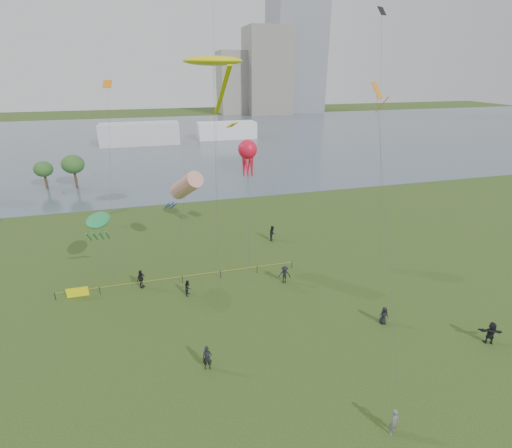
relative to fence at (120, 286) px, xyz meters
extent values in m
plane|color=#243B12|center=(12.63, -15.12, -0.55)|extent=(400.00, 400.00, 0.00)
cube|color=#4F5E6C|center=(12.63, 84.88, -0.53)|extent=(400.00, 120.00, 0.08)
cube|color=slate|center=(58.63, 146.88, 18.45)|extent=(20.00, 20.00, 38.00)
cube|color=gray|center=(44.63, 152.88, 13.45)|extent=(16.00, 18.00, 28.00)
cube|color=silver|center=(0.63, 79.88, 2.45)|extent=(22.00, 8.00, 6.00)
cube|color=white|center=(26.63, 82.88, 1.95)|extent=(18.00, 7.00, 5.00)
cylinder|color=#3C2B1B|center=(-15.27, 39.24, 0.59)|extent=(0.44, 0.44, 2.30)
ellipsoid|color=#346427|center=(-15.27, 39.24, 3.17)|extent=(3.26, 3.26, 2.75)
cylinder|color=#3C2B1B|center=(-10.07, 38.40, 0.83)|extent=(0.44, 0.44, 2.76)
ellipsoid|color=#346427|center=(-10.07, 38.40, 3.93)|extent=(3.93, 3.93, 3.31)
cylinder|color=black|center=(-5.88, 0.00, -0.13)|extent=(0.07, 0.07, 0.85)
cylinder|color=black|center=(-1.88, 0.00, -0.13)|extent=(0.07, 0.07, 0.85)
cylinder|color=black|center=(2.12, 0.00, -0.13)|extent=(0.07, 0.07, 0.85)
cylinder|color=black|center=(6.12, 0.00, -0.13)|extent=(0.07, 0.07, 0.85)
cylinder|color=black|center=(10.12, 0.00, -0.13)|extent=(0.07, 0.07, 0.85)
cylinder|color=black|center=(14.12, 0.00, -0.13)|extent=(0.07, 0.07, 0.85)
cylinder|color=black|center=(18.12, 0.00, -0.13)|extent=(0.07, 0.07, 0.85)
cylinder|color=gold|center=(6.12, 0.00, 0.19)|extent=(24.00, 0.03, 0.03)
cube|color=#EEEA0C|center=(-3.88, 0.00, 0.00)|extent=(2.00, 0.04, 1.00)
imported|color=slate|center=(17.10, -20.63, 0.37)|extent=(0.80, 0.72, 1.84)
imported|color=black|center=(6.51, -2.36, 0.25)|extent=(0.86, 0.96, 1.61)
imported|color=black|center=(16.33, -2.67, 0.40)|extent=(1.38, 1.02, 1.92)
imported|color=black|center=(2.06, 0.20, 0.42)|extent=(1.04, 1.22, 1.96)
imported|color=black|center=(22.45, -11.19, 0.26)|extent=(0.87, 0.64, 1.62)
imported|color=black|center=(29.31, -15.58, 0.42)|extent=(1.88, 1.29, 1.95)
imported|color=black|center=(6.96, -12.50, 0.42)|extent=(0.79, 0.61, 1.95)
imported|color=black|center=(18.19, 7.48, 0.43)|extent=(1.06, 1.17, 1.96)
cylinder|color=#3F3F42|center=(9.90, -0.97, 10.01)|extent=(1.30, 5.79, 21.14)
ellipsoid|color=yellow|center=(10.54, 1.91, 20.58)|extent=(5.37, 3.35, 0.84)
cube|color=yellow|center=(10.54, -2.29, 18.18)|extent=(0.36, 6.98, 4.09)
cube|color=yellow|center=(10.54, -6.09, 16.08)|extent=(0.95, 0.95, 0.42)
cylinder|color=#3F3F42|center=(6.26, 2.86, 4.12)|extent=(2.48, 1.31, 9.36)
cylinder|color=red|center=(7.49, 3.50, 8.80)|extent=(3.63, 5.08, 3.78)
cylinder|color=#1B31C0|center=(6.09, 2.30, 7.20)|extent=(0.60, 1.13, 0.88)
cylinder|color=#1B31C0|center=(5.81, 2.68, 7.20)|extent=(0.60, 1.13, 0.88)
cylinder|color=#1B31C0|center=(5.36, 2.53, 7.20)|extent=(0.60, 1.13, 0.88)
cylinder|color=#1B31C0|center=(5.36, 2.06, 7.20)|extent=(0.60, 1.13, 0.88)
cylinder|color=#1B31C0|center=(5.81, 1.92, 7.20)|extent=(0.60, 1.13, 0.88)
cylinder|color=#3F3F42|center=(-0.63, 0.66, 2.92)|extent=(1.28, 3.11, 6.97)
ellipsoid|color=#1A8F48|center=(-1.26, 2.20, 6.40)|extent=(2.24, 4.03, 0.78)
cylinder|color=#1A8F48|center=(-2.06, 0.60, 5.40)|extent=(0.16, 1.79, 1.54)
cylinder|color=#1A8F48|center=(-1.51, 0.60, 5.40)|extent=(0.16, 1.79, 1.54)
cylinder|color=#1A8F48|center=(-0.96, 0.60, 5.40)|extent=(0.16, 1.79, 1.54)
cylinder|color=#1A8F48|center=(-0.41, 0.60, 5.40)|extent=(0.16, 1.79, 1.54)
cylinder|color=#3F3F42|center=(13.55, 1.53, 5.69)|extent=(1.61, 6.53, 12.49)
sphere|color=red|center=(14.35, 4.78, 11.93)|extent=(2.07, 2.07, 2.07)
cylinder|color=red|center=(14.85, 4.78, 10.33)|extent=(0.18, 0.54, 2.60)
cylinder|color=red|center=(14.60, 5.22, 10.33)|extent=(0.49, 0.36, 2.61)
cylinder|color=red|center=(14.10, 5.22, 10.33)|extent=(0.49, 0.36, 2.61)
cylinder|color=red|center=(13.85, 4.78, 10.33)|extent=(0.18, 0.54, 2.60)
cylinder|color=red|center=(14.10, 4.35, 10.33)|extent=(0.49, 0.36, 2.61)
cylinder|color=red|center=(14.60, 4.35, 10.33)|extent=(0.49, 0.36, 2.61)
cylinder|color=#3F3F42|center=(20.72, -12.21, 8.92)|extent=(2.63, 11.16, 18.95)
cube|color=orange|center=(22.02, -6.64, 18.39)|extent=(1.50, 1.50, 1.22)
cylinder|color=orange|center=(22.02, -7.54, 17.39)|extent=(0.08, 1.58, 1.35)
cube|color=orange|center=(0.68, 9.28, 18.48)|extent=(1.04, 1.00, 0.76)
cube|color=black|center=(26.69, 1.61, 24.94)|extent=(0.93, 0.60, 0.76)
camera|label=1|loc=(4.96, -33.84, 19.99)|focal=26.00mm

